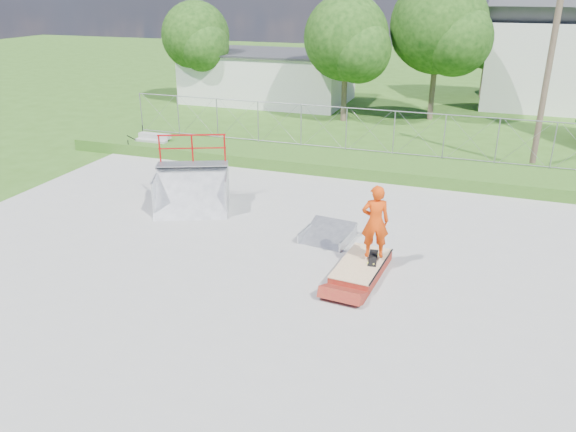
% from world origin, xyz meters
% --- Properties ---
extents(ground, '(120.00, 120.00, 0.00)m').
position_xyz_m(ground, '(0.00, 0.00, 0.00)').
color(ground, '#325718').
rests_on(ground, ground).
extents(concrete_pad, '(20.00, 16.00, 0.04)m').
position_xyz_m(concrete_pad, '(0.00, 0.00, 0.02)').
color(concrete_pad, '#989895').
rests_on(concrete_pad, ground).
extents(grass_berm, '(24.00, 3.00, 0.50)m').
position_xyz_m(grass_berm, '(0.00, 9.50, 0.25)').
color(grass_berm, '#325718').
rests_on(grass_berm, ground).
extents(grind_box, '(1.26, 2.30, 0.33)m').
position_xyz_m(grind_box, '(2.90, 0.71, 0.16)').
color(grind_box, maroon).
rests_on(grind_box, concrete_pad).
extents(quarter_pipe, '(2.95, 2.76, 2.36)m').
position_xyz_m(quarter_pipe, '(-3.37, 3.18, 1.18)').
color(quarter_pipe, '#929499').
rests_on(quarter_pipe, concrete_pad).
extents(flat_bank_ramp, '(1.51, 1.59, 0.41)m').
position_xyz_m(flat_bank_ramp, '(1.51, 2.40, 0.21)').
color(flat_bank_ramp, '#929499').
rests_on(flat_bank_ramp, concrete_pad).
extents(skateboard, '(0.32, 0.82, 0.13)m').
position_xyz_m(skateboard, '(3.14, 0.95, 0.37)').
color(skateboard, black).
rests_on(skateboard, grind_box).
extents(skater, '(0.81, 0.66, 1.94)m').
position_xyz_m(skater, '(3.14, 0.95, 1.34)').
color(skater, red).
rests_on(skater, grind_box).
extents(concrete_stairs, '(1.50, 1.60, 0.80)m').
position_xyz_m(concrete_stairs, '(-8.50, 8.70, 0.40)').
color(concrete_stairs, '#989895').
rests_on(concrete_stairs, ground).
extents(chain_link_fence, '(20.00, 0.06, 1.80)m').
position_xyz_m(chain_link_fence, '(0.00, 10.50, 1.40)').
color(chain_link_fence, gray).
rests_on(chain_link_fence, grass_berm).
extents(utility_building_flat, '(10.00, 6.00, 3.00)m').
position_xyz_m(utility_building_flat, '(-8.00, 22.00, 1.50)').
color(utility_building_flat, beige).
rests_on(utility_building_flat, ground).
extents(gable_house, '(8.40, 6.08, 8.94)m').
position_xyz_m(gable_house, '(9.00, 26.00, 3.84)').
color(gable_house, beige).
rests_on(gable_house, ground).
extents(utility_pole, '(0.24, 0.24, 8.00)m').
position_xyz_m(utility_pole, '(7.50, 12.00, 4.00)').
color(utility_pole, brown).
rests_on(utility_pole, ground).
extents(tree_left_near, '(4.76, 4.48, 6.65)m').
position_xyz_m(tree_left_near, '(-1.75, 17.83, 4.24)').
color(tree_left_near, brown).
rests_on(tree_left_near, ground).
extents(tree_center, '(5.44, 5.12, 7.60)m').
position_xyz_m(tree_center, '(2.78, 19.81, 4.85)').
color(tree_center, brown).
rests_on(tree_center, ground).
extents(tree_left_far, '(4.42, 4.16, 6.18)m').
position_xyz_m(tree_left_far, '(-11.77, 19.85, 3.94)').
color(tree_left_far, brown).
rests_on(tree_left_far, ground).
extents(tree_back_mid, '(4.08, 3.84, 5.70)m').
position_xyz_m(tree_back_mid, '(5.21, 27.86, 3.63)').
color(tree_back_mid, brown).
rests_on(tree_back_mid, ground).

